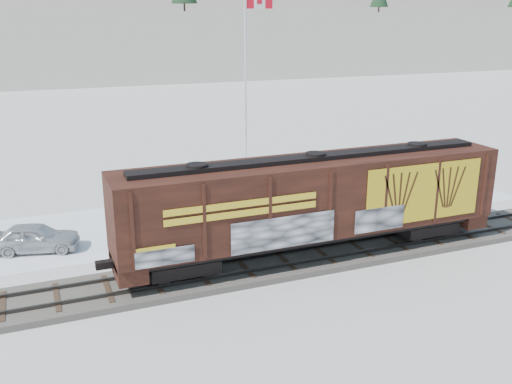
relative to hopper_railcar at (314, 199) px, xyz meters
name	(u,v)px	position (x,y,z in m)	size (l,w,h in m)	color
ground	(243,272)	(-3.48, 0.01, -3.03)	(500.00, 500.00, 0.00)	white
rail_track	(243,269)	(-3.48, 0.01, -2.88)	(50.00, 3.40, 0.43)	#59544C
parking_strip	(197,219)	(-3.48, 7.51, -3.02)	(40.00, 8.00, 0.03)	white
hillside	(49,4)	(-3.53, 139.80, 11.34)	(360.00, 110.00, 93.00)	white
hopper_railcar	(314,199)	(0.00, 0.00, 0.00)	(18.37, 3.06, 4.68)	black
flagpole	(247,117)	(1.53, 12.47, 1.77)	(2.30, 0.90, 12.73)	silver
car_silver	(35,237)	(-12.09, 6.01, -2.29)	(1.67, 4.16, 1.42)	#BBBDC3
car_white	(155,210)	(-5.73, 7.99, -2.33)	(1.41, 4.05, 1.33)	silver
car_dark	(368,184)	(8.19, 8.11, -2.35)	(1.83, 4.50, 1.31)	#202328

